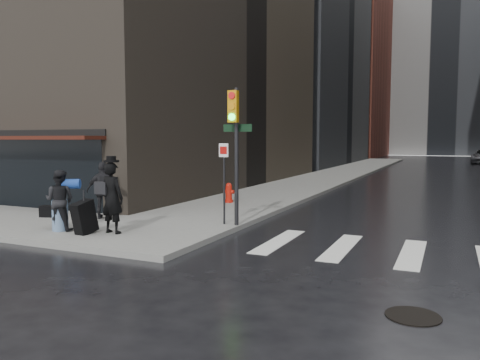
% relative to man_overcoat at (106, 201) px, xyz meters
% --- Properties ---
extents(ground, '(140.00, 140.00, 0.00)m').
position_rel_man_overcoat_xyz_m(ground, '(0.69, 0.56, -1.01)').
color(ground, black).
rests_on(ground, ground).
extents(sidewalk_left, '(4.00, 50.00, 0.15)m').
position_rel_man_overcoat_xyz_m(sidewalk_left, '(0.69, 27.56, -0.94)').
color(sidewalk_left, slate).
rests_on(sidewalk_left, ground).
extents(crosswalk, '(8.50, 3.00, 0.01)m').
position_rel_man_overcoat_xyz_m(crosswalk, '(8.19, 1.56, -1.01)').
color(crosswalk, silver).
rests_on(crosswalk, ground).
extents(bldg_left_mid, '(22.00, 24.00, 34.00)m').
position_rel_man_overcoat_xyz_m(bldg_left_mid, '(-12.31, 38.56, 15.99)').
color(bldg_left_mid, gray).
rests_on(bldg_left_mid, ground).
extents(bldg_left_far, '(22.00, 20.00, 26.00)m').
position_rel_man_overcoat_xyz_m(bldg_left_far, '(-12.31, 62.56, 11.99)').
color(bldg_left_far, '#59261E').
rests_on(bldg_left_far, ground).
extents(bldg_distant, '(40.00, 12.00, 32.00)m').
position_rel_man_overcoat_xyz_m(bldg_distant, '(6.69, 78.56, 14.99)').
color(bldg_distant, gray).
rests_on(bldg_distant, ground).
extents(storefront, '(8.40, 1.11, 2.83)m').
position_rel_man_overcoat_xyz_m(storefront, '(-6.31, 2.46, 0.81)').
color(storefront, black).
rests_on(storefront, ground).
extents(man_overcoat, '(1.12, 1.01, 2.05)m').
position_rel_man_overcoat_xyz_m(man_overcoat, '(0.00, 0.00, 0.00)').
color(man_overcoat, black).
rests_on(man_overcoat, ground).
extents(man_jeans, '(1.19, 0.83, 1.64)m').
position_rel_man_overcoat_xyz_m(man_jeans, '(-1.40, -0.21, -0.04)').
color(man_jeans, black).
rests_on(man_jeans, ground).
extents(man_greycoat, '(1.11, 0.85, 1.76)m').
position_rel_man_overcoat_xyz_m(man_greycoat, '(-1.62, 1.80, 0.02)').
color(man_greycoat, black).
rests_on(man_greycoat, ground).
extents(traffic_light, '(0.97, 0.43, 3.89)m').
position_rel_man_overcoat_xyz_m(traffic_light, '(2.56, 2.37, 1.65)').
color(traffic_light, black).
rests_on(traffic_light, ground).
extents(fire_hydrant, '(0.43, 0.34, 0.77)m').
position_rel_man_overcoat_xyz_m(fire_hydrant, '(0.30, 6.73, -0.52)').
color(fire_hydrant, '#B8170B').
rests_on(fire_hydrant, ground).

